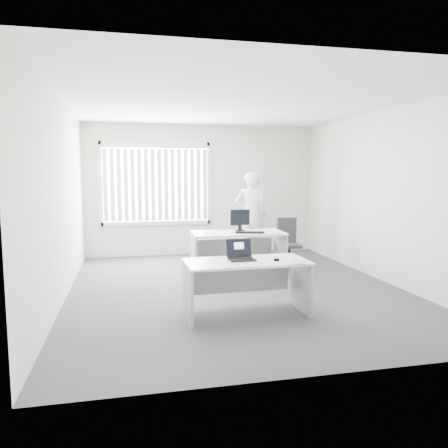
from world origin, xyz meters
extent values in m
plane|color=#404046|center=(0.00, 0.00, 0.00)|extent=(6.00, 6.00, 0.00)
cube|color=beige|center=(0.00, 3.00, 1.40)|extent=(5.00, 0.02, 2.80)
cube|color=beige|center=(0.00, -3.00, 1.40)|extent=(5.00, 0.02, 2.80)
cube|color=beige|center=(-2.50, 0.00, 1.40)|extent=(0.02, 6.00, 2.80)
cube|color=beige|center=(2.50, 0.00, 1.40)|extent=(0.02, 6.00, 2.80)
cube|color=white|center=(0.00, 0.00, 2.80)|extent=(5.00, 6.00, 0.02)
cube|color=silver|center=(-1.00, 2.96, 1.55)|extent=(2.32, 0.06, 1.76)
cube|color=white|center=(-0.17, -1.25, 0.68)|extent=(1.54, 0.75, 0.03)
cube|color=#969699|center=(-0.91, -1.27, 0.33)|extent=(0.05, 0.66, 0.67)
cube|color=#969699|center=(0.57, -1.24, 0.33)|extent=(0.05, 0.66, 0.67)
cube|color=white|center=(0.29, 0.99, 0.72)|extent=(1.64, 0.79, 0.03)
cube|color=#969699|center=(-0.50, 1.01, 0.35)|extent=(0.06, 0.70, 0.71)
cube|color=#969699|center=(1.08, 0.98, 0.35)|extent=(0.06, 0.70, 0.71)
cylinder|color=black|center=(1.38, 1.33, 0.03)|extent=(0.56, 0.56, 0.07)
cylinder|color=black|center=(1.38, 1.33, 0.20)|extent=(0.06, 0.06, 0.40)
cube|color=black|center=(1.38, 1.33, 0.40)|extent=(0.43, 0.43, 0.06)
cube|color=black|center=(1.40, 1.51, 0.68)|extent=(0.39, 0.08, 0.48)
imported|color=silver|center=(0.90, 2.29, 0.91)|extent=(0.75, 0.59, 1.81)
cube|color=silver|center=(0.11, -1.32, 0.70)|extent=(0.37, 0.33, 0.00)
cube|color=white|center=(0.42, -1.52, 0.70)|extent=(0.21, 0.25, 0.01)
cube|color=black|center=(0.46, 0.82, 0.75)|extent=(0.52, 0.28, 0.02)
camera|label=1|loc=(-1.60, -6.41, 1.79)|focal=35.00mm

